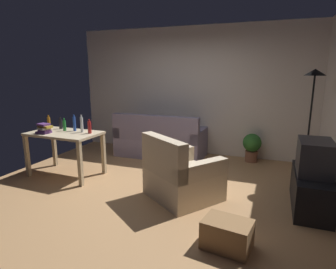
{
  "coord_description": "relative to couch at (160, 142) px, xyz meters",
  "views": [
    {
      "loc": [
        1.72,
        -3.77,
        1.77
      ],
      "look_at": [
        0.1,
        0.5,
        0.75
      ],
      "focal_mm": 30.2,
      "sensor_mm": 36.0,
      "label": 1
    }
  ],
  "objects": [
    {
      "name": "storage_box",
      "position": [
        1.87,
        -2.73,
        -0.16
      ],
      "size": [
        0.53,
        0.41,
        0.3
      ],
      "primitive_type": "cube",
      "rotation": [
        0.0,
        0.0,
        -0.16
      ],
      "color": "olive",
      "rests_on": "ground_plane"
    },
    {
      "name": "wall_rear",
      "position": [
        0.5,
        0.61,
        1.04
      ],
      "size": [
        5.2,
        0.1,
        2.7
      ],
      "primitive_type": "cube",
      "color": "silver",
      "rests_on": "ground_plane"
    },
    {
      "name": "armchair",
      "position": [
        1.05,
        -1.77,
        0.01
      ],
      "size": [
        1.22,
        1.21,
        0.92
      ],
      "rotation": [
        0.0,
        0.0,
        2.52
      ],
      "color": "beige",
      "rests_on": "ground_plane"
    },
    {
      "name": "bottle_green",
      "position": [
        -1.17,
        -1.49,
        0.55
      ],
      "size": [
        0.05,
        0.05,
        0.22
      ],
      "color": "#1E722D",
      "rests_on": "desk"
    },
    {
      "name": "bottle_blue",
      "position": [
        -1.01,
        -1.43,
        0.58
      ],
      "size": [
        0.05,
        0.05,
        0.29
      ],
      "color": "#2347A3",
      "rests_on": "desk"
    },
    {
      "name": "tv_stand",
      "position": [
        2.75,
        -1.45,
        -0.07
      ],
      "size": [
        0.44,
        1.1,
        0.48
      ],
      "rotation": [
        0.0,
        0.0,
        1.57
      ],
      "color": "black",
      "rests_on": "ground_plane"
    },
    {
      "name": "desk",
      "position": [
        -1.1,
        -1.6,
        0.34
      ],
      "size": [
        1.22,
        0.74,
        0.76
      ],
      "rotation": [
        0.0,
        0.0,
        -0.03
      ],
      "color": "#C6B28E",
      "rests_on": "ground_plane"
    },
    {
      "name": "ground_plane",
      "position": [
        0.5,
        -1.59,
        -0.32
      ],
      "size": [
        5.2,
        4.4,
        0.02
      ],
      "primitive_type": "cube",
      "color": "tan"
    },
    {
      "name": "book_stack",
      "position": [
        -1.35,
        -1.77,
        0.53
      ],
      "size": [
        0.26,
        0.19,
        0.16
      ],
      "color": "#593372",
      "rests_on": "desk"
    },
    {
      "name": "bottle_clear",
      "position": [
        -0.81,
        -1.48,
        0.59
      ],
      "size": [
        0.05,
        0.05,
        0.3
      ],
      "color": "silver",
      "rests_on": "desk"
    },
    {
      "name": "bottle_dark",
      "position": [
        -1.36,
        -1.37,
        0.54
      ],
      "size": [
        0.06,
        0.06,
        0.21
      ],
      "color": "black",
      "rests_on": "desk"
    },
    {
      "name": "torchiere_lamp",
      "position": [
        2.75,
        -0.51,
        1.11
      ],
      "size": [
        0.32,
        0.32,
        1.81
      ],
      "color": "black",
      "rests_on": "ground_plane"
    },
    {
      "name": "bottle_red",
      "position": [
        -0.64,
        -1.51,
        0.56
      ],
      "size": [
        0.06,
        0.06,
        0.24
      ],
      "color": "#AD2323",
      "rests_on": "desk"
    },
    {
      "name": "potted_plant",
      "position": [
        1.86,
        0.31,
        0.02
      ],
      "size": [
        0.36,
        0.36,
        0.57
      ],
      "color": "brown",
      "rests_on": "ground_plane"
    },
    {
      "name": "tv",
      "position": [
        2.76,
        -1.45,
        0.39
      ],
      "size": [
        0.41,
        0.6,
        0.44
      ],
      "rotation": [
        0.0,
        0.0,
        1.57
      ],
      "color": "#2D2D33",
      "rests_on": "tv_stand"
    },
    {
      "name": "bottle_amber",
      "position": [
        -1.55,
        -1.45,
        0.56
      ],
      "size": [
        0.06,
        0.06,
        0.25
      ],
      "color": "#9E6019",
      "rests_on": "desk"
    },
    {
      "name": "couch",
      "position": [
        0.0,
        0.0,
        0.0
      ],
      "size": [
        1.84,
        0.84,
        0.92
      ],
      "rotation": [
        0.0,
        0.0,
        3.14
      ],
      "color": "gray",
      "rests_on": "ground_plane"
    }
  ]
}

